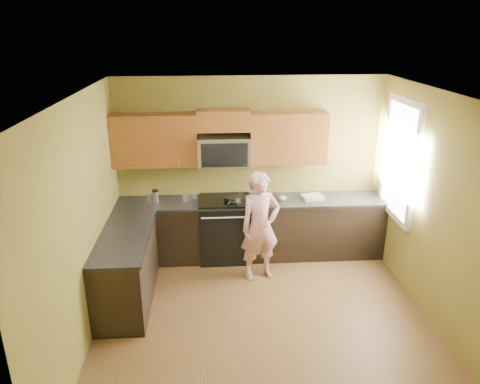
{
  "coord_description": "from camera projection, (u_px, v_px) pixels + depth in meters",
  "views": [
    {
      "loc": [
        -0.6,
        -4.57,
        3.39
      ],
      "look_at": [
        -0.2,
        1.3,
        1.2
      ],
      "focal_mm": 33.93,
      "sensor_mm": 36.0,
      "label": 1
    }
  ],
  "objects": [
    {
      "name": "glass_a",
      "position": [
        149.0,
        198.0,
        6.66
      ],
      "size": [
        0.09,
        0.09,
        0.12
      ],
      "primitive_type": "cylinder",
      "rotation": [
        0.0,
        0.0,
        0.3
      ],
      "color": "silver",
      "rests_on": "countertop_back"
    },
    {
      "name": "woman",
      "position": [
        260.0,
        227.0,
        6.21
      ],
      "size": [
        0.65,
        0.52,
        1.55
      ],
      "primitive_type": "imported",
      "rotation": [
        0.0,
        0.0,
        0.3
      ],
      "color": "#CE676A",
      "rests_on": "floor"
    },
    {
      "name": "window",
      "position": [
        400.0,
        160.0,
        6.16
      ],
      "size": [
        0.06,
        1.06,
        1.66
      ],
      "primitive_type": null,
      "color": "white",
      "rests_on": "wall_right"
    },
    {
      "name": "floor",
      "position": [
        264.0,
        322.0,
        5.49
      ],
      "size": [
        4.0,
        4.0,
        0.0
      ],
      "primitive_type": "plane",
      "color": "brown",
      "rests_on": "ground"
    },
    {
      "name": "napkin_a",
      "position": [
        256.0,
        201.0,
        6.63
      ],
      "size": [
        0.15,
        0.15,
        0.06
      ],
      "primitive_type": "ellipsoid",
      "rotation": [
        0.0,
        0.0,
        0.37
      ],
      "color": "silver",
      "rests_on": "countertop_back"
    },
    {
      "name": "wall_right",
      "position": [
        441.0,
        215.0,
        5.15
      ],
      "size": [
        0.0,
        4.0,
        4.0
      ],
      "primitive_type": "plane",
      "rotation": [
        1.57,
        0.0,
        -1.57
      ],
      "color": "olive",
      "rests_on": "ground"
    },
    {
      "name": "microwave",
      "position": [
        224.0,
        165.0,
        6.64
      ],
      "size": [
        0.76,
        0.4,
        0.42
      ],
      "primitive_type": null,
      "color": "silver",
      "rests_on": "wall_back"
    },
    {
      "name": "napkin_b",
      "position": [
        283.0,
        198.0,
        6.74
      ],
      "size": [
        0.15,
        0.16,
        0.07
      ],
      "primitive_type": "ellipsoid",
      "rotation": [
        0.0,
        0.0,
        -0.28
      ],
      "color": "silver",
      "rests_on": "countertop_back"
    },
    {
      "name": "upper_cab_over_mw",
      "position": [
        223.0,
        120.0,
        6.45
      ],
      "size": [
        0.76,
        0.33,
        0.3
      ],
      "primitive_type": "cube",
      "color": "brown",
      "rests_on": "wall_back"
    },
    {
      "name": "cabinet_left_run",
      "position": [
        127.0,
        270.0,
        5.79
      ],
      "size": [
        0.6,
        1.6,
        0.88
      ],
      "primitive_type": "cube",
      "color": "black",
      "rests_on": "floor"
    },
    {
      "name": "wall_left",
      "position": [
        82.0,
        225.0,
        4.89
      ],
      "size": [
        0.0,
        4.0,
        4.0
      ],
      "primitive_type": "plane",
      "rotation": [
        1.57,
        0.0,
        1.57
      ],
      "color": "olive",
      "rests_on": "ground"
    },
    {
      "name": "countertop_back",
      "position": [
        252.0,
        201.0,
        6.75
      ],
      "size": [
        4.0,
        0.62,
        0.04
      ],
      "primitive_type": "cube",
      "color": "black",
      "rests_on": "cabinet_back_run"
    },
    {
      "name": "upper_cab_left",
      "position": [
        156.0,
        165.0,
        6.61
      ],
      "size": [
        1.22,
        0.33,
        0.75
      ],
      "primitive_type": null,
      "color": "brown",
      "rests_on": "wall_back"
    },
    {
      "name": "upper_cab_right",
      "position": [
        287.0,
        163.0,
        6.73
      ],
      "size": [
        1.12,
        0.33,
        0.75
      ],
      "primitive_type": null,
      "color": "brown",
      "rests_on": "wall_back"
    },
    {
      "name": "stove",
      "position": [
        225.0,
        229.0,
        6.86
      ],
      "size": [
        0.76,
        0.65,
        0.95
      ],
      "primitive_type": null,
      "color": "black",
      "rests_on": "floor"
    },
    {
      "name": "butter_tub",
      "position": [
        249.0,
        200.0,
        6.76
      ],
      "size": [
        0.14,
        0.14,
        0.08
      ],
      "primitive_type": null,
      "rotation": [
        0.0,
        0.0,
        0.22
      ],
      "color": "yellow",
      "rests_on": "countertop_back"
    },
    {
      "name": "glass_b",
      "position": [
        185.0,
        197.0,
        6.7
      ],
      "size": [
        0.09,
        0.09,
        0.12
      ],
      "primitive_type": "cylinder",
      "rotation": [
        0.0,
        0.0,
        0.31
      ],
      "color": "silver",
      "rests_on": "countertop_back"
    },
    {
      "name": "wall_back",
      "position": [
        250.0,
        166.0,
        6.89
      ],
      "size": [
        4.0,
        0.0,
        4.0
      ],
      "primitive_type": "plane",
      "rotation": [
        1.57,
        0.0,
        0.0
      ],
      "color": "olive",
      "rests_on": "ground"
    },
    {
      "name": "cabinet_back_run",
      "position": [
        251.0,
        229.0,
        6.92
      ],
      "size": [
        4.0,
        0.6,
        0.88
      ],
      "primitive_type": "cube",
      "color": "black",
      "rests_on": "floor"
    },
    {
      "name": "ceiling",
      "position": [
        269.0,
        97.0,
        4.55
      ],
      "size": [
        4.0,
        4.0,
        0.0
      ],
      "primitive_type": "plane",
      "rotation": [
        3.14,
        0.0,
        0.0
      ],
      "color": "white",
      "rests_on": "ground"
    },
    {
      "name": "glass_c",
      "position": [
        195.0,
        195.0,
        6.78
      ],
      "size": [
        0.09,
        0.09,
        0.12
      ],
      "primitive_type": "cylinder",
      "rotation": [
        0.0,
        0.0,
        -0.38
      ],
      "color": "silver",
      "rests_on": "countertop_back"
    },
    {
      "name": "travel_mug",
      "position": [
        156.0,
        203.0,
        6.65
      ],
      "size": [
        0.11,
        0.11,
        0.2
      ],
      "primitive_type": null,
      "rotation": [
        0.0,
        0.0,
        0.21
      ],
      "color": "silver",
      "rests_on": "countertop_back"
    },
    {
      "name": "toast_slice",
      "position": [
        257.0,
        202.0,
        6.67
      ],
      "size": [
        0.14,
        0.14,
        0.01
      ],
      "primitive_type": "cube",
      "rotation": [
        0.0,
        0.0,
        0.37
      ],
      "color": "#B27F47",
      "rests_on": "countertop_back"
    },
    {
      "name": "frying_pan",
      "position": [
        233.0,
        200.0,
        6.68
      ],
      "size": [
        0.38,
        0.51,
        0.06
      ],
      "primitive_type": null,
      "rotation": [
        0.0,
        0.0,
        -0.3
      ],
      "color": "black",
      "rests_on": "stove"
    },
    {
      "name": "wall_front",
      "position": [
        301.0,
        336.0,
        3.15
      ],
      "size": [
        4.0,
        0.0,
        4.0
      ],
      "primitive_type": "plane",
      "rotation": [
        -1.57,
        0.0,
        0.0
      ],
      "color": "olive",
      "rests_on": "ground"
    },
    {
      "name": "countertop_left",
      "position": [
        124.0,
        237.0,
        5.63
      ],
      "size": [
        0.62,
        1.6,
        0.04
      ],
      "primitive_type": "cube",
      "color": "black",
      "rests_on": "cabinet_left_run"
    },
    {
      "name": "dish_towel",
      "position": [
        313.0,
        197.0,
        6.8
      ],
      "size": [
        0.33,
        0.28,
        0.05
      ],
      "primitive_type": "cube",
      "rotation": [
        0.0,
        0.0,
        0.15
      ],
      "color": "silver",
      "rests_on": "countertop_back"
    }
  ]
}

